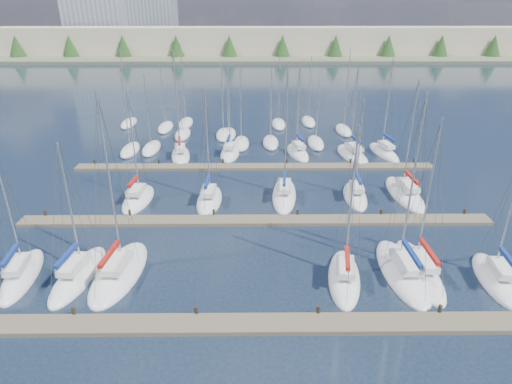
{
  "coord_description": "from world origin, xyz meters",
  "views": [
    {
      "loc": [
        -0.28,
        -19.37,
        19.16
      ],
      "look_at": [
        0.0,
        14.0,
        4.0
      ],
      "focal_mm": 30.0,
      "sensor_mm": 36.0,
      "label": 1
    }
  ],
  "objects_px": {
    "sailboat_q": "(352,155)",
    "sailboat_r": "(384,152)",
    "sailboat_a": "(22,275)",
    "sailboat_g": "(496,279)",
    "sailboat_o": "(230,153)",
    "sailboat_h": "(138,199)",
    "sailboat_d": "(344,277)",
    "sailboat_f": "(419,270)",
    "sailboat_k": "(284,194)",
    "sailboat_n": "(181,155)",
    "sailboat_e": "(402,271)",
    "sailboat_m": "(405,193)",
    "sailboat_j": "(209,200)",
    "sailboat_c": "(119,272)",
    "sailboat_p": "(298,152)",
    "sailboat_l": "(355,196)",
    "sailboat_b": "(79,275)"
  },
  "relations": [
    {
      "from": "sailboat_a",
      "to": "sailboat_d",
      "type": "relative_size",
      "value": 0.87
    },
    {
      "from": "sailboat_j",
      "to": "sailboat_d",
      "type": "xyz_separation_m",
      "value": [
        11.29,
        -13.59,
        0.01
      ]
    },
    {
      "from": "sailboat_g",
      "to": "sailboat_q",
      "type": "bearing_deg",
      "value": 106.87
    },
    {
      "from": "sailboat_h",
      "to": "sailboat_m",
      "type": "distance_m",
      "value": 28.12
    },
    {
      "from": "sailboat_f",
      "to": "sailboat_p",
      "type": "bearing_deg",
      "value": 103.9
    },
    {
      "from": "sailboat_q",
      "to": "sailboat_r",
      "type": "xyz_separation_m",
      "value": [
        4.48,
        0.85,
        0.02
      ]
    },
    {
      "from": "sailboat_a",
      "to": "sailboat_k",
      "type": "bearing_deg",
      "value": 26.93
    },
    {
      "from": "sailboat_k",
      "to": "sailboat_d",
      "type": "bearing_deg",
      "value": -71.64
    },
    {
      "from": "sailboat_a",
      "to": "sailboat_c",
      "type": "relative_size",
      "value": 0.75
    },
    {
      "from": "sailboat_a",
      "to": "sailboat_b",
      "type": "bearing_deg",
      "value": -7.75
    },
    {
      "from": "sailboat_f",
      "to": "sailboat_p",
      "type": "xyz_separation_m",
      "value": [
        -6.66,
        27.39,
        0.01
      ]
    },
    {
      "from": "sailboat_d",
      "to": "sailboat_e",
      "type": "bearing_deg",
      "value": 18.47
    },
    {
      "from": "sailboat_f",
      "to": "sailboat_m",
      "type": "xyz_separation_m",
      "value": [
        3.46,
        14.02,
        -0.01
      ]
    },
    {
      "from": "sailboat_p",
      "to": "sailboat_d",
      "type": "height_order",
      "value": "sailboat_p"
    },
    {
      "from": "sailboat_q",
      "to": "sailboat_a",
      "type": "xyz_separation_m",
      "value": [
        -30.68,
        -26.94,
        0.01
      ]
    },
    {
      "from": "sailboat_q",
      "to": "sailboat_m",
      "type": "distance_m",
      "value": 12.81
    },
    {
      "from": "sailboat_k",
      "to": "sailboat_n",
      "type": "relative_size",
      "value": 0.97
    },
    {
      "from": "sailboat_q",
      "to": "sailboat_c",
      "type": "bearing_deg",
      "value": -140.02
    },
    {
      "from": "sailboat_b",
      "to": "sailboat_d",
      "type": "height_order",
      "value": "sailboat_d"
    },
    {
      "from": "sailboat_c",
      "to": "sailboat_d",
      "type": "distance_m",
      "value": 16.99
    },
    {
      "from": "sailboat_j",
      "to": "sailboat_g",
      "type": "relative_size",
      "value": 1.01
    },
    {
      "from": "sailboat_a",
      "to": "sailboat_d",
      "type": "distance_m",
      "value": 24.21
    },
    {
      "from": "sailboat_l",
      "to": "sailboat_m",
      "type": "bearing_deg",
      "value": 9.81
    },
    {
      "from": "sailboat_k",
      "to": "sailboat_p",
      "type": "distance_m",
      "value": 13.79
    },
    {
      "from": "sailboat_b",
      "to": "sailboat_a",
      "type": "distance_m",
      "value": 4.25
    },
    {
      "from": "sailboat_h",
      "to": "sailboat_m",
      "type": "bearing_deg",
      "value": 5.84
    },
    {
      "from": "sailboat_k",
      "to": "sailboat_a",
      "type": "xyz_separation_m",
      "value": [
        -20.74,
        -14.32,
        -0.0
      ]
    },
    {
      "from": "sailboat_a",
      "to": "sailboat_g",
      "type": "bearing_deg",
      "value": -9.0
    },
    {
      "from": "sailboat_f",
      "to": "sailboat_g",
      "type": "bearing_deg",
      "value": -12.9
    },
    {
      "from": "sailboat_k",
      "to": "sailboat_m",
      "type": "height_order",
      "value": "sailboat_k"
    },
    {
      "from": "sailboat_h",
      "to": "sailboat_j",
      "type": "bearing_deg",
      "value": 1.51
    },
    {
      "from": "sailboat_k",
      "to": "sailboat_d",
      "type": "distance_m",
      "value": 15.23
    },
    {
      "from": "sailboat_f",
      "to": "sailboat_m",
      "type": "height_order",
      "value": "sailboat_m"
    },
    {
      "from": "sailboat_m",
      "to": "sailboat_a",
      "type": "bearing_deg",
      "value": -158.07
    },
    {
      "from": "sailboat_g",
      "to": "sailboat_c",
      "type": "xyz_separation_m",
      "value": [
        -28.23,
        1.11,
        -0.01
      ]
    },
    {
      "from": "sailboat_q",
      "to": "sailboat_l",
      "type": "relative_size",
      "value": 1.1
    },
    {
      "from": "sailboat_n",
      "to": "sailboat_h",
      "type": "relative_size",
      "value": 1.19
    },
    {
      "from": "sailboat_g",
      "to": "sailboat_j",
      "type": "bearing_deg",
      "value": 155.48
    },
    {
      "from": "sailboat_r",
      "to": "sailboat_g",
      "type": "relative_size",
      "value": 1.08
    },
    {
      "from": "sailboat_f",
      "to": "sailboat_p",
      "type": "distance_m",
      "value": 28.19
    },
    {
      "from": "sailboat_j",
      "to": "sailboat_n",
      "type": "relative_size",
      "value": 0.86
    },
    {
      "from": "sailboat_o",
      "to": "sailboat_q",
      "type": "height_order",
      "value": "sailboat_o"
    },
    {
      "from": "sailboat_o",
      "to": "sailboat_c",
      "type": "relative_size",
      "value": 0.89
    },
    {
      "from": "sailboat_o",
      "to": "sailboat_p",
      "type": "height_order",
      "value": "sailboat_o"
    },
    {
      "from": "sailboat_n",
      "to": "sailboat_g",
      "type": "bearing_deg",
      "value": -53.87
    },
    {
      "from": "sailboat_e",
      "to": "sailboat_m",
      "type": "height_order",
      "value": "sailboat_e"
    },
    {
      "from": "sailboat_f",
      "to": "sailboat_r",
      "type": "height_order",
      "value": "sailboat_r"
    },
    {
      "from": "sailboat_h",
      "to": "sailboat_d",
      "type": "height_order",
      "value": "sailboat_d"
    },
    {
      "from": "sailboat_o",
      "to": "sailboat_a",
      "type": "xyz_separation_m",
      "value": [
        -14.34,
        -27.63,
        -0.01
      ]
    },
    {
      "from": "sailboat_e",
      "to": "sailboat_d",
      "type": "height_order",
      "value": "sailboat_e"
    }
  ]
}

